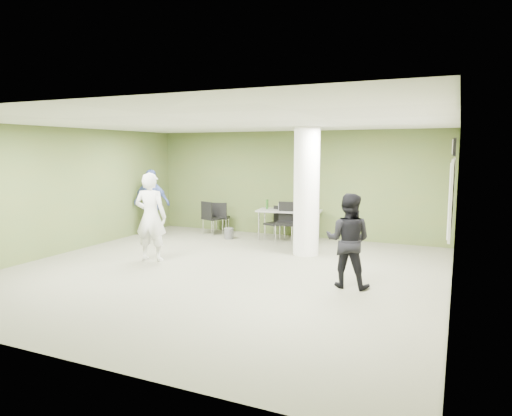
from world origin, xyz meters
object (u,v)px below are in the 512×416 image
at_px(chair_back_left, 210,215).
at_px(woman_white, 151,217).
at_px(man_black, 348,241).
at_px(folding_table, 288,212).
at_px(man_blue, 152,203).

relative_size(chair_back_left, woman_white, 0.50).
xyz_separation_m(woman_white, man_black, (4.16, -0.19, -0.13)).
height_order(folding_table, chair_back_left, folding_table).
xyz_separation_m(folding_table, woman_white, (-1.84, -3.29, 0.20)).
height_order(folding_table, woman_white, woman_white).
xyz_separation_m(man_black, man_blue, (-5.79, 2.39, 0.10)).
height_order(chair_back_left, man_blue, man_blue).
xyz_separation_m(woman_white, man_blue, (-1.62, 2.20, -0.02)).
bearing_deg(man_black, man_blue, -22.69).
height_order(man_black, man_blue, man_blue).
bearing_deg(folding_table, chair_back_left, 179.33).
distance_m(chair_back_left, man_blue, 1.59).
bearing_deg(woman_white, man_black, 165.15).
bearing_deg(chair_back_left, woman_white, 117.40).
distance_m(folding_table, man_blue, 3.63).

